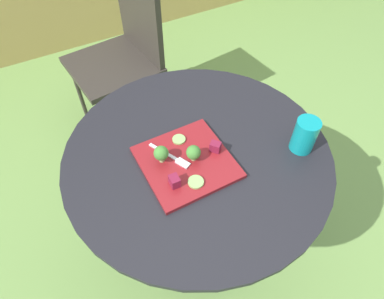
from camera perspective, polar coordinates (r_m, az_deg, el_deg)
name	(u,v)px	position (r m, az deg, el deg)	size (l,w,h in m)	color
ground_plane	(196,246)	(1.71, 0.61, -15.98)	(12.00, 12.00, 0.00)	#70994C
patio_table	(197,196)	(1.31, 0.78, -7.96)	(0.87, 0.87, 0.73)	black
patio_chair	(124,46)	(1.93, -11.36, 16.86)	(0.49, 0.49, 0.90)	#332D28
salad_plate	(186,162)	(1.05, -0.96, -2.14)	(0.27, 0.27, 0.01)	maroon
drinking_glass	(304,137)	(1.12, 18.46, 2.09)	(0.07, 0.07, 0.12)	#0F8C93
fork	(173,157)	(1.05, -3.29, -1.32)	(0.08, 0.15, 0.00)	silver
broccoli_floret_0	(161,153)	(1.02, -5.24, -0.67)	(0.05, 0.05, 0.06)	#99B770
broccoli_floret_1	(194,153)	(1.02, 0.26, -0.53)	(0.05, 0.05, 0.06)	#99B770
cucumber_slice_0	(196,182)	(0.99, 0.65, -5.52)	(0.05, 0.05, 0.01)	#8EB766
cucumber_slice_1	(179,139)	(1.10, -2.23, 1.73)	(0.04, 0.04, 0.01)	#8EB766
beet_chunk_0	(175,181)	(0.98, -2.97, -5.37)	(0.03, 0.03, 0.03)	maroon
beet_chunk_1	(215,147)	(1.06, 3.97, 0.47)	(0.03, 0.03, 0.03)	maroon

